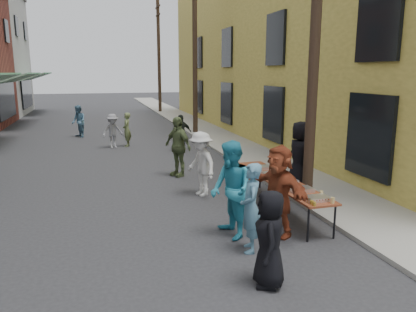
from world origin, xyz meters
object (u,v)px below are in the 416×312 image
guest_front_c (231,190)px  utility_pole_far (159,56)px  utility_pole_near (316,18)px  catering_tray_sausage (317,198)px  serving_table (280,181)px  server (300,156)px  utility_pole_mid (195,47)px  guest_front_a (270,239)px

guest_front_c → utility_pole_far: bearing=168.6°
utility_pole_near → catering_tray_sausage: size_ratio=18.00×
catering_tray_sausage → utility_pole_near: bearing=64.7°
utility_pole_near → serving_table: size_ratio=2.25×
catering_tray_sausage → guest_front_c: (-1.65, 0.42, 0.18)m
utility_pole_far → server: size_ratio=4.78×
utility_pole_far → serving_table: bearing=-92.4°
serving_table → server: (1.06, 1.04, 0.33)m
serving_table → catering_tray_sausage: bearing=-90.0°
guest_front_c → server: bearing=124.5°
utility_pole_near → utility_pole_mid: bearing=90.0°
utility_pole_far → server: bearing=-89.9°
server → utility_pole_mid: bearing=-3.2°
utility_pole_far → guest_front_a: utility_pole_far is taller
guest_front_a → server: server is taller
utility_pole_mid → guest_front_c: size_ratio=4.62×
utility_pole_near → guest_front_a: utility_pole_near is taller
utility_pole_mid → serving_table: 13.08m
utility_pole_far → serving_table: utility_pole_far is taller
utility_pole_far → guest_front_a: size_ratio=5.88×
guest_front_c → catering_tray_sausage: bearing=70.3°
guest_front_a → guest_front_c: bearing=-162.5°
serving_table → server: server is taller
utility_pole_mid → catering_tray_sausage: utility_pole_mid is taller
utility_pole_far → guest_front_a: bearing=-95.6°
guest_front_a → utility_pole_far: bearing=-166.9°
utility_pole_near → serving_table: bearing=-154.4°
server → serving_table: bearing=131.1°
utility_pole_near → utility_pole_far: 24.00m
guest_front_c → server: 3.53m
serving_table → guest_front_a: 3.60m
catering_tray_sausage → guest_front_a: guest_front_a is taller
utility_pole_mid → server: 11.95m
utility_pole_near → guest_front_c: 4.74m
utility_pole_near → server: 3.50m
serving_table → guest_front_c: bearing=-143.3°
catering_tray_sausage → utility_pole_mid: bearing=85.9°
utility_pole_mid → catering_tray_sausage: 14.65m
guest_front_a → server: (2.75, 4.22, 0.28)m
serving_table → guest_front_c: 2.08m
guest_front_c → serving_table: bearing=121.2°
guest_front_a → server: size_ratio=0.81×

